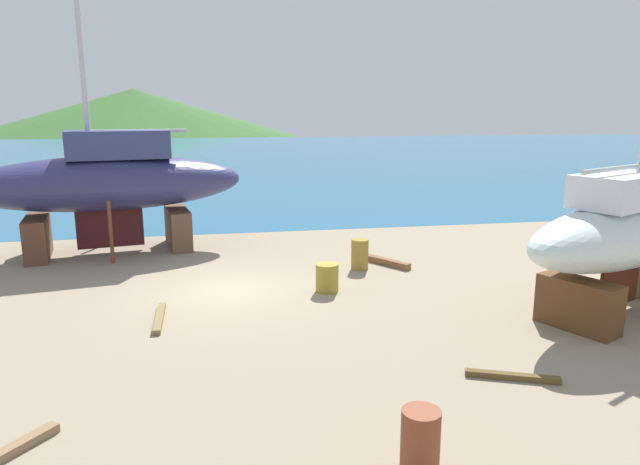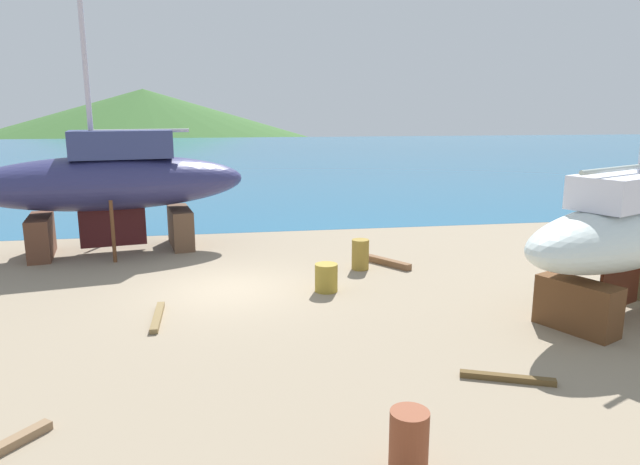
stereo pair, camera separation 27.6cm
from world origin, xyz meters
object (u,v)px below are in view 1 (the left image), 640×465
at_px(sailboat_mid_port, 108,183).
at_px(sailboat_large_starboard, 624,234).
at_px(barrel_tipped_center, 420,442).
at_px(barrel_rust_near, 360,254).
at_px(barrel_ochre, 327,278).

bearing_deg(sailboat_mid_port, sailboat_large_starboard, 136.32).
bearing_deg(barrel_tipped_center, sailboat_large_starboard, 36.41).
relative_size(sailboat_mid_port, barrel_tipped_center, 15.16).
bearing_deg(barrel_tipped_center, barrel_rust_near, 80.28).
xyz_separation_m(sailboat_large_starboard, sailboat_mid_port, (-13.09, 8.56, 0.45)).
relative_size(sailboat_large_starboard, barrel_tipped_center, 12.09).
bearing_deg(barrel_rust_near, barrel_tipped_center, -99.72).
relative_size(sailboat_large_starboard, sailboat_mid_port, 0.80).
height_order(sailboat_mid_port, barrel_tipped_center, sailboat_mid_port).
height_order(sailboat_large_starboard, barrel_ochre, sailboat_large_starboard).
relative_size(sailboat_large_starboard, barrel_ochre, 14.50).
relative_size(barrel_rust_near, barrel_ochre, 1.23).
bearing_deg(sailboat_large_starboard, sailboat_mid_port, 121.19).
bearing_deg(sailboat_large_starboard, barrel_ochre, 130.66).
bearing_deg(barrel_ochre, sailboat_large_starboard, -23.72).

